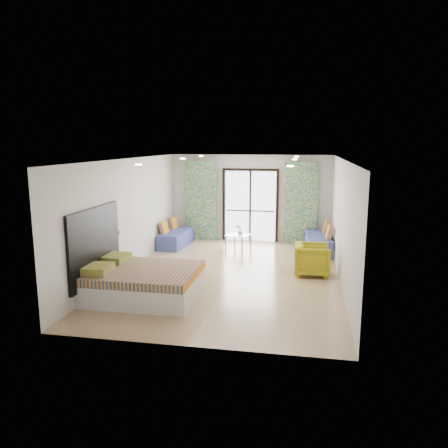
% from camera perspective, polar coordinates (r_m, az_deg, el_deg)
% --- Properties ---
extents(floor, '(5.00, 7.50, 0.01)m').
position_cam_1_polar(floor, '(10.37, 0.82, -6.62)').
color(floor, '#A38361').
rests_on(floor, ground).
extents(ceiling, '(5.00, 7.50, 0.01)m').
position_cam_1_polar(ceiling, '(9.91, 0.86, 8.45)').
color(ceiling, silver).
rests_on(ceiling, ground).
extents(wall_back, '(5.00, 0.01, 2.70)m').
position_cam_1_polar(wall_back, '(13.73, 3.48, 3.39)').
color(wall_back, silver).
rests_on(wall_back, ground).
extents(wall_front, '(5.00, 0.01, 2.70)m').
position_cam_1_polar(wall_front, '(6.48, -4.76, -4.89)').
color(wall_front, silver).
rests_on(wall_front, ground).
extents(wall_left, '(0.01, 7.50, 2.70)m').
position_cam_1_polar(wall_left, '(10.76, -12.41, 1.14)').
color(wall_left, silver).
rests_on(wall_left, ground).
extents(wall_right, '(0.01, 7.50, 2.70)m').
position_cam_1_polar(wall_right, '(9.95, 15.18, 0.26)').
color(wall_right, silver).
rests_on(wall_right, ground).
extents(balcony_door, '(1.76, 0.08, 2.28)m').
position_cam_1_polar(balcony_door, '(13.71, 3.46, 3.00)').
color(balcony_door, black).
rests_on(balcony_door, floor).
extents(balcony_rail, '(1.52, 0.03, 0.04)m').
position_cam_1_polar(balcony_rail, '(13.76, 3.45, 1.73)').
color(balcony_rail, '#595451').
rests_on(balcony_rail, balcony_door).
extents(curtain_left, '(1.00, 0.10, 2.50)m').
position_cam_1_polar(curtain_left, '(13.84, -3.01, 3.04)').
color(curtain_left, silver).
rests_on(curtain_left, floor).
extents(curtain_right, '(1.00, 0.10, 2.50)m').
position_cam_1_polar(curtain_right, '(13.46, 9.94, 2.68)').
color(curtain_right, silver).
rests_on(curtain_right, floor).
extents(downlight_a, '(0.12, 0.12, 0.02)m').
position_cam_1_polar(downlight_a, '(8.36, -11.09, 7.64)').
color(downlight_a, '#FFE0B2').
rests_on(downlight_a, ceiling).
extents(downlight_b, '(0.12, 0.12, 0.02)m').
position_cam_1_polar(downlight_b, '(7.78, 8.65, 7.50)').
color(downlight_b, '#FFE0B2').
rests_on(downlight_b, ceiling).
extents(downlight_c, '(0.12, 0.12, 0.02)m').
position_cam_1_polar(downlight_c, '(11.20, -5.42, 8.50)').
color(downlight_c, '#FFE0B2').
rests_on(downlight_c, ceiling).
extents(downlight_d, '(0.12, 0.12, 0.02)m').
position_cam_1_polar(downlight_d, '(10.78, 9.21, 8.33)').
color(downlight_d, '#FFE0B2').
rests_on(downlight_d, ceiling).
extents(downlight_e, '(0.12, 0.12, 0.02)m').
position_cam_1_polar(downlight_e, '(13.13, -3.01, 8.85)').
color(downlight_e, '#FFE0B2').
rests_on(downlight_e, ceiling).
extents(downlight_f, '(0.12, 0.12, 0.02)m').
position_cam_1_polar(downlight_f, '(12.78, 9.44, 8.67)').
color(downlight_f, '#FFE0B2').
rests_on(downlight_f, ceiling).
extents(headboard, '(0.06, 2.10, 1.50)m').
position_cam_1_polar(headboard, '(9.18, -16.47, -2.57)').
color(headboard, black).
rests_on(headboard, floor).
extents(switch_plate, '(0.02, 0.10, 0.10)m').
position_cam_1_polar(switch_plate, '(10.29, -13.40, -1.02)').
color(switch_plate, silver).
rests_on(switch_plate, wall_left).
extents(bed, '(2.15, 1.76, 0.74)m').
position_cam_1_polar(bed, '(8.99, -10.59, -7.49)').
color(bed, silver).
rests_on(bed, floor).
extents(daybed_left, '(0.73, 1.67, 0.81)m').
position_cam_1_polar(daybed_left, '(13.22, -6.34, -1.77)').
color(daybed_left, '#3C478F').
rests_on(daybed_left, floor).
extents(daybed_right, '(0.76, 1.78, 0.86)m').
position_cam_1_polar(daybed_right, '(12.67, 12.31, -2.43)').
color(daybed_right, '#3C478F').
rests_on(daybed_right, floor).
extents(coffee_table, '(0.80, 0.80, 0.72)m').
position_cam_1_polar(coffee_table, '(12.76, 1.89, -1.64)').
color(coffee_table, silver).
rests_on(coffee_table, floor).
extents(vase, '(0.19, 0.19, 0.16)m').
position_cam_1_polar(vase, '(12.80, 2.14, -1.04)').
color(vase, white).
rests_on(vase, coffee_table).
extents(armchair, '(0.76, 0.81, 0.81)m').
position_cam_1_polar(armchair, '(10.47, 11.44, -4.37)').
color(armchair, '#A19A14').
rests_on(armchair, floor).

